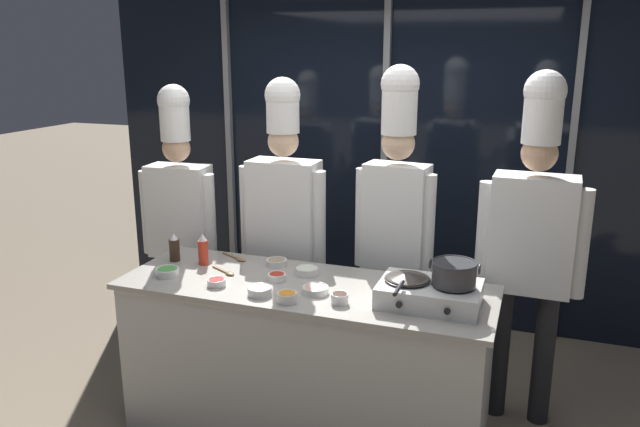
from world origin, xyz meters
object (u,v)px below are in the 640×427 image
at_px(frying_pan, 407,276).
at_px(squeeze_bottle_chili, 203,250).
at_px(prep_bowl_bell_pepper, 216,282).
at_px(chef_sous, 284,210).
at_px(prep_bowl_mushrooms, 277,262).
at_px(chef_line, 396,206).
at_px(portable_stove, 430,294).
at_px(prep_bowl_carrots, 287,297).
at_px(prep_bowl_soy_glaze, 340,298).
at_px(chef_head, 180,207).
at_px(prep_bowl_scallions, 167,271).
at_px(chef_pastry, 532,231).
at_px(prep_bowl_bean_sprouts, 307,270).
at_px(stock_pot, 454,273).
at_px(prep_bowl_chili_flakes, 277,276).
at_px(squeeze_bottle_soy, 174,248).
at_px(prep_bowl_noodles, 260,290).
at_px(serving_spoon_slotted, 238,258).
at_px(prep_bowl_shrimp, 316,289).
at_px(serving_spoon_solid, 227,272).

relative_size(frying_pan, squeeze_bottle_chili, 2.14).
distance_m(prep_bowl_bell_pepper, chef_sous, 0.80).
xyz_separation_m(prep_bowl_mushrooms, chef_line, (0.65, 0.36, 0.32)).
bearing_deg(portable_stove, frying_pan, -177.42).
xyz_separation_m(prep_bowl_carrots, prep_bowl_soy_glaze, (0.26, 0.08, 0.00)).
bearing_deg(prep_bowl_soy_glaze, chef_head, 152.33).
xyz_separation_m(prep_bowl_scallions, chef_pastry, (1.98, 0.70, 0.25)).
xyz_separation_m(portable_stove, prep_bowl_bean_sprouts, (-0.75, 0.19, -0.03)).
xyz_separation_m(prep_bowl_bell_pepper, chef_sous, (0.09, 0.76, 0.23)).
xyz_separation_m(portable_stove, prep_bowl_soy_glaze, (-0.44, -0.15, -0.03)).
relative_size(stock_pot, prep_bowl_bell_pepper, 2.39).
relative_size(prep_bowl_bell_pepper, chef_pastry, 0.05).
height_order(prep_bowl_bean_sprouts, chef_line, chef_line).
relative_size(squeeze_bottle_chili, chef_pastry, 0.09).
relative_size(chef_sous, chef_pastry, 0.97).
height_order(squeeze_bottle_chili, prep_bowl_chili_flakes, squeeze_bottle_chili).
bearing_deg(prep_bowl_mushrooms, chef_pastry, 12.53).
relative_size(prep_bowl_carrots, prep_bowl_bean_sprouts, 0.82).
height_order(stock_pot, squeeze_bottle_soy, stock_pot).
height_order(prep_bowl_scallions, prep_bowl_soy_glaze, prep_bowl_soy_glaze).
height_order(prep_bowl_soy_glaze, chef_head, chef_head).
bearing_deg(prep_bowl_noodles, prep_bowl_mushrooms, 102.50).
height_order(prep_bowl_chili_flakes, serving_spoon_slotted, prep_bowl_chili_flakes).
bearing_deg(prep_bowl_mushrooms, prep_bowl_bell_pepper, -113.15).
bearing_deg(prep_bowl_bean_sprouts, portable_stove, -14.52).
bearing_deg(chef_sous, prep_bowl_noodles, 103.55).
height_order(prep_bowl_noodles, chef_sous, chef_sous).
bearing_deg(squeeze_bottle_soy, squeeze_bottle_chili, 1.23).
xyz_separation_m(prep_bowl_mushrooms, chef_sous, (-0.09, 0.33, 0.23)).
relative_size(frying_pan, prep_bowl_soy_glaze, 4.46).
distance_m(portable_stove, chef_sous, 1.25).
xyz_separation_m(chef_head, chef_line, (1.51, 0.05, 0.13)).
relative_size(prep_bowl_scallions, prep_bowl_chili_flakes, 1.33).
distance_m(squeeze_bottle_soy, prep_bowl_scallions, 0.27).
bearing_deg(prep_bowl_soy_glaze, prep_bowl_bean_sprouts, 132.48).
distance_m(squeeze_bottle_soy, prep_bowl_bell_pepper, 0.53).
relative_size(squeeze_bottle_soy, prep_bowl_scallions, 1.28).
distance_m(prep_bowl_bell_pepper, prep_bowl_bean_sprouts, 0.53).
height_order(prep_bowl_chili_flakes, prep_bowl_shrimp, prep_bowl_chili_flakes).
height_order(frying_pan, chef_sous, chef_sous).
bearing_deg(squeeze_bottle_soy, serving_spoon_solid, -12.58).
bearing_deg(prep_bowl_scallions, prep_bowl_soy_glaze, -2.53).
xyz_separation_m(stock_pot, prep_bowl_chili_flakes, (-1.00, 0.05, -0.17)).
distance_m(squeeze_bottle_chili, prep_bowl_shrimp, 0.83).
bearing_deg(frying_pan, prep_bowl_chili_flakes, 175.62).
height_order(stock_pot, prep_bowl_scallions, stock_pot).
xyz_separation_m(frying_pan, stock_pot, (0.24, 0.01, 0.05)).
bearing_deg(chef_line, portable_stove, 123.76).
bearing_deg(prep_bowl_noodles, prep_bowl_bean_sprouts, 71.03).
relative_size(prep_bowl_scallions, serving_spoon_solid, 0.70).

